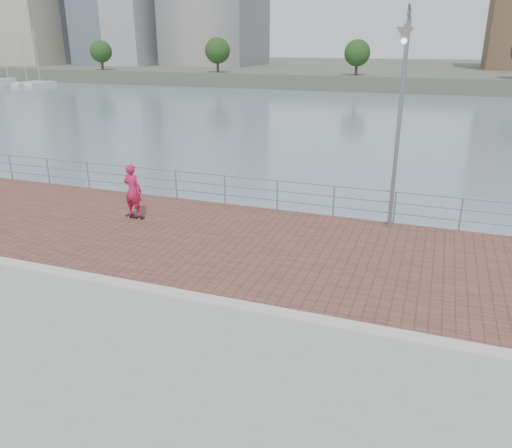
% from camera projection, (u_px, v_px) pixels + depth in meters
% --- Properties ---
extents(water, '(400.00, 400.00, 0.00)m').
position_uv_depth(water, '(228.00, 376.00, 12.28)').
color(water, slate).
rests_on(water, ground).
extents(brick_lane, '(40.00, 6.80, 0.02)m').
position_uv_depth(brick_lane, '(275.00, 247.00, 14.76)').
color(brick_lane, brown).
rests_on(brick_lane, seawall).
extents(curb, '(40.00, 0.40, 0.06)m').
position_uv_depth(curb, '(226.00, 303.00, 11.58)').
color(curb, '#B7B5AD').
rests_on(curb, seawall).
extents(far_shore, '(320.00, 95.00, 2.50)m').
position_uv_depth(far_shore, '(429.00, 71.00, 119.80)').
color(far_shore, '#4C5142').
rests_on(far_shore, ground).
extents(guardrail, '(39.06, 0.06, 1.13)m').
position_uv_depth(guardrail, '(305.00, 194.00, 17.52)').
color(guardrail, '#8C9EA8').
rests_on(guardrail, brick_lane).
extents(street_lamp, '(0.47, 1.37, 6.44)m').
position_uv_depth(street_lamp, '(402.00, 85.00, 14.36)').
color(street_lamp, slate).
rests_on(street_lamp, brick_lane).
extents(skateboard, '(0.71, 0.22, 0.08)m').
position_uv_depth(skateboard, '(135.00, 216.00, 17.19)').
color(skateboard, black).
rests_on(skateboard, brick_lane).
extents(skateboarder, '(0.68, 0.47, 1.81)m').
position_uv_depth(skateboarder, '(133.00, 190.00, 16.87)').
color(skateboarder, '#BB1944').
rests_on(skateboarder, skateboard).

